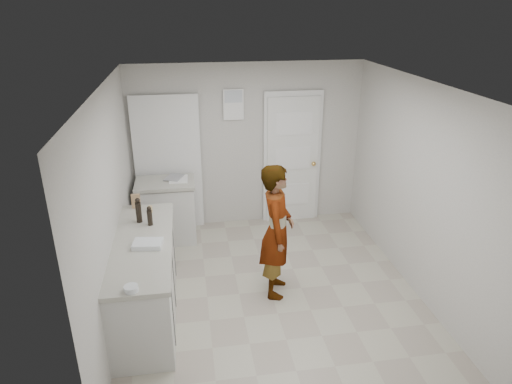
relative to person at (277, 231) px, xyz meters
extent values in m
plane|color=#A19687|center=(-0.06, 0.00, -0.82)|extent=(4.00, 4.00, 0.00)
plane|color=#B0ADA6|center=(-0.06, 2.00, 0.43)|extent=(3.50, 0.00, 3.50)
plane|color=#B0ADA6|center=(-0.06, -2.00, 0.43)|extent=(3.50, 0.00, 3.50)
plane|color=#B0ADA6|center=(-1.81, 0.00, 0.43)|extent=(0.00, 4.00, 4.00)
plane|color=#B0ADA6|center=(1.69, 0.00, 0.43)|extent=(0.00, 4.00, 4.00)
plane|color=silver|center=(-0.06, 0.00, 1.68)|extent=(4.00, 4.00, 0.00)
cube|color=silver|center=(0.64, 1.93, 0.18)|extent=(0.80, 0.05, 2.00)
cube|color=white|center=(0.64, 1.96, 0.21)|extent=(0.90, 0.04, 2.10)
sphere|color=tan|center=(0.97, 1.88, 0.13)|extent=(0.07, 0.07, 0.07)
cube|color=white|center=(-0.26, 1.97, 1.08)|extent=(0.30, 0.02, 0.45)
cube|color=black|center=(-1.26, 1.97, 0.20)|extent=(0.90, 0.05, 2.04)
cube|color=white|center=(-1.26, 1.94, 0.21)|extent=(0.98, 0.02, 2.10)
cube|color=silver|center=(-1.51, -0.20, -0.39)|extent=(0.60, 1.90, 0.86)
cube|color=black|center=(-1.51, -0.20, -0.78)|extent=(0.56, 1.86, 0.08)
cube|color=beige|center=(-1.51, -0.20, 0.08)|extent=(0.64, 1.96, 0.05)
cube|color=silver|center=(-1.31, 1.55, -0.39)|extent=(0.80, 0.55, 0.86)
cube|color=black|center=(-1.31, 1.55, -0.78)|extent=(0.75, 0.54, 0.08)
cube|color=beige|center=(-1.31, 1.55, 0.08)|extent=(0.84, 0.61, 0.05)
imported|color=silver|center=(0.00, 0.00, 0.00)|extent=(0.53, 0.68, 1.64)
cube|color=#96694B|center=(-1.64, 0.70, 0.19)|extent=(0.11, 0.06, 0.18)
cylinder|color=tan|center=(-1.46, 0.54, 0.14)|extent=(0.05, 0.05, 0.08)
cylinder|color=black|center=(-1.44, 0.19, 0.20)|extent=(0.06, 0.06, 0.18)
sphere|color=black|center=(-1.44, 0.19, 0.31)|extent=(0.05, 0.05, 0.05)
cylinder|color=black|center=(-1.57, 0.28, 0.23)|extent=(0.07, 0.07, 0.25)
sphere|color=black|center=(-1.57, 0.28, 0.38)|extent=(0.06, 0.06, 0.06)
cube|color=silver|center=(-1.44, -0.31, 0.13)|extent=(0.33, 0.25, 0.05)
cube|color=white|center=(-1.44, -0.31, 0.12)|extent=(0.28, 0.21, 0.04)
cylinder|color=silver|center=(-1.54, -1.10, 0.13)|extent=(0.13, 0.13, 0.05)
sphere|color=white|center=(-1.56, -1.11, 0.13)|extent=(0.04, 0.04, 0.04)
sphere|color=white|center=(-1.52, -1.09, 0.13)|extent=(0.04, 0.04, 0.04)
cube|color=white|center=(-1.12, 1.60, 0.11)|extent=(0.27, 0.34, 0.01)
camera|label=1|loc=(-0.98, -4.62, 2.48)|focal=32.00mm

